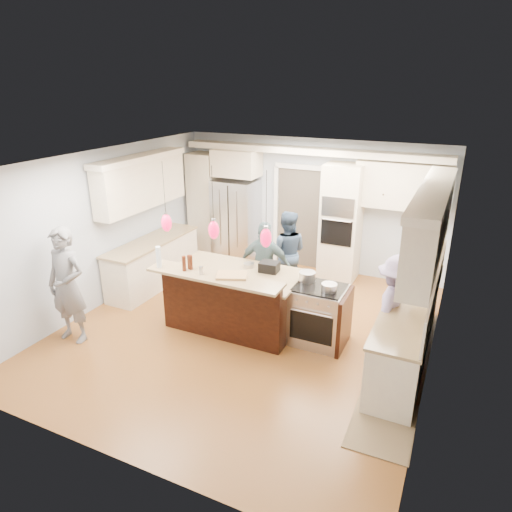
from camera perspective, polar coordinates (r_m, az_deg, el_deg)
The scene contains 23 objects.
ground_plane at distance 7.45m, azimuth -1.16°, elevation -9.17°, with size 6.00×6.00×0.00m, color brown.
room_shell at distance 6.72m, azimuth -1.27°, elevation 4.35°, with size 5.54×6.04×2.72m.
refrigerator at distance 9.91m, azimuth -2.49°, elevation 4.36°, with size 0.90×0.70×1.80m, color #B7B7BC.
oven_column at distance 9.07m, azimuth 10.60°, elevation 4.06°, with size 0.72×0.69×2.30m.
back_upper_cabinets at distance 9.49m, azimuth 2.13°, elevation 8.41°, with size 5.30×0.61×2.54m.
right_counter_run at distance 6.65m, azimuth 19.31°, elevation -4.14°, with size 0.64×3.10×2.51m.
left_cabinets at distance 8.86m, azimuth -13.21°, elevation 2.81°, with size 0.64×2.30×2.51m.
kitchen_island at distance 7.38m, azimuth -2.67°, elevation -5.23°, with size 2.10×1.46×1.12m.
island_range at distance 6.98m, azimuth 8.01°, elevation -7.33°, with size 0.82×0.71×0.92m.
pendant_lights at distance 6.41m, azimuth -5.31°, elevation 3.29°, with size 1.75×0.15×1.03m.
person_bar_end at distance 7.35m, azimuth -22.54°, elevation -3.45°, with size 0.66×0.43×1.80m, color slate.
person_far_left at distance 8.42m, azimuth 3.82°, elevation 0.45°, with size 0.77×0.60×1.58m, color #2C3E56.
person_far_right at distance 7.82m, azimuth 1.15°, elevation -1.25°, with size 0.92×0.38×1.56m, color #4A6368.
person_range_side at distance 6.56m, azimuth 17.11°, elevation -6.63°, with size 1.04×0.60×1.62m, color #9C8CBD.
floor_rug at distance 5.85m, azimuth 15.52°, elevation -19.71°, with size 0.72×1.05×0.01m, color olive.
water_bottle at distance 6.97m, azimuth -12.08°, elevation -0.13°, with size 0.08×0.08×0.33m, color silver.
beer_bottle_a at distance 6.87m, azimuth -8.36°, elevation -0.73°, with size 0.05×0.05×0.21m, color #451A0C.
beer_bottle_b at distance 6.79m, azimuth -8.99°, elevation -0.94°, with size 0.06×0.06×0.23m, color #451A0C.
beer_bottle_c at distance 6.83m, azimuth -8.16°, elevation -0.80°, with size 0.06×0.06×0.22m, color #451A0C.
drink_can at distance 6.66m, azimuth -6.88°, elevation -1.80°, with size 0.06×0.06×0.12m, color #B7B7BC.
cutting_board at distance 6.57m, azimuth -3.05°, elevation -2.43°, with size 0.43×0.31×0.03m, color tan.
pot_large at distance 6.92m, azimuth 6.41°, elevation -2.55°, with size 0.25×0.25×0.15m, color #B7B7BC.
pot_small at distance 6.65m, azimuth 9.14°, elevation -3.90°, with size 0.23×0.23×0.11m, color #B7B7BC.
Camera 1 is at (2.87, -5.76, 3.76)m, focal length 32.00 mm.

